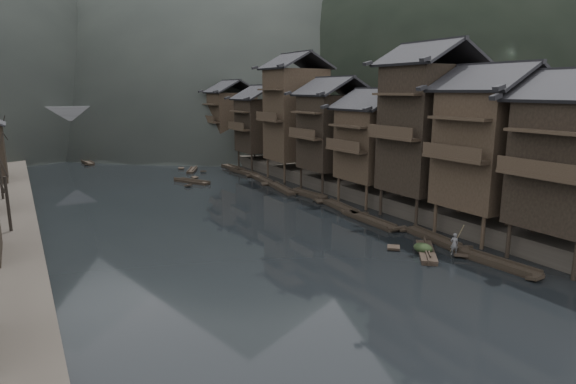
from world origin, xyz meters
TOP-DOWN VIEW (x-y plane):
  - water at (0.00, 0.00)m, footprint 300.00×300.00m
  - right_bank at (35.00, 40.00)m, footprint 40.00×200.00m
  - stilt_houses at (17.28, 19.01)m, footprint 9.00×67.60m
  - bare_trees at (-17.00, 14.97)m, footprint 3.85×59.91m
  - moored_sampans at (12.17, 27.54)m, footprint 2.99×73.41m
  - midriver_boats at (1.67, 50.42)m, footprint 15.03×39.71m
  - stone_bridge at (-0.00, 72.00)m, footprint 40.00×6.00m
  - hero_sampan at (9.69, -2.16)m, footprint 4.16×4.77m
  - cargo_heap at (9.53, -1.97)m, footprint 1.19×1.56m
  - boatman at (10.90, -3.63)m, footprint 0.70×0.62m
  - bamboo_pole at (11.10, -3.63)m, footprint 1.31×2.21m

SIDE VIEW (x-z plane):
  - water at x=0.00m, z-range 0.00..0.00m
  - midriver_boats at x=1.67m, z-range -0.02..0.43m
  - hero_sampan at x=9.69m, z-range -0.02..0.42m
  - moored_sampans at x=12.17m, z-range -0.03..0.44m
  - cargo_heap at x=9.53m, z-range 0.44..1.16m
  - right_bank at x=35.00m, z-range 0.00..1.80m
  - boatman at x=10.90m, z-range 0.44..2.05m
  - bamboo_pole at x=11.10m, z-range 2.05..4.95m
  - stone_bridge at x=0.00m, z-range 0.61..9.61m
  - bare_trees at x=-17.00m, z-range 2.36..10.07m
  - stilt_houses at x=17.28m, z-range 0.47..17.45m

